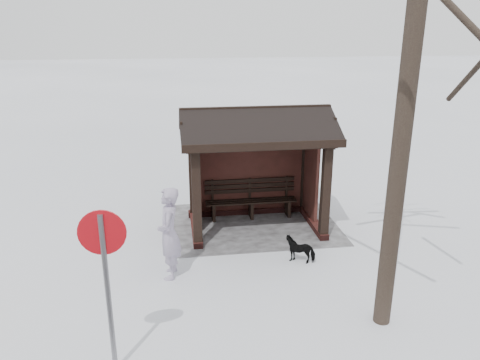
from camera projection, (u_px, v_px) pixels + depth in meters
name	position (u px, v px, depth m)	size (l,w,h in m)	color
ground	(255.00, 227.00, 11.90)	(120.00, 120.00, 0.00)	white
trampled_patch	(254.00, 224.00, 12.09)	(4.20, 3.20, 0.02)	#95949A
bus_shelter	(255.00, 143.00, 11.36)	(3.60, 2.40, 3.09)	#331412
pedestrian	(169.00, 233.00, 9.32)	(0.70, 0.46, 1.91)	#A397B1
dog	(300.00, 249.00, 10.16)	(0.30, 0.66, 0.56)	black
road_sign	(105.00, 260.00, 6.44)	(0.66, 0.10, 2.58)	slate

